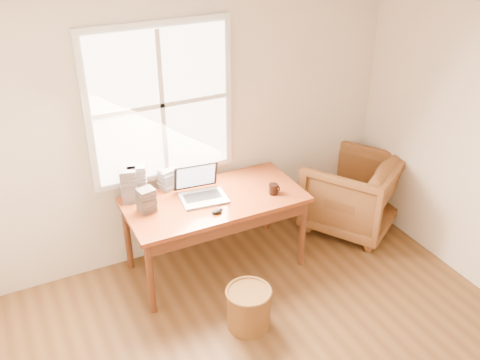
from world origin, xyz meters
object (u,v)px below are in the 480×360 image
object	(u,v)px
desk	(214,200)
cd_stack_a	(137,181)
coffee_mug	(273,189)
wicker_stool	(249,308)
laptop	(203,187)
armchair	(351,193)

from	to	relation	value
desk	cd_stack_a	distance (m)	0.71
coffee_mug	wicker_stool	bearing A→B (deg)	-121.38
wicker_stool	laptop	distance (m)	1.11
armchair	wicker_stool	distance (m)	1.86
laptop	coffee_mug	size ratio (longest dim) A/B	3.91
laptop	cd_stack_a	size ratio (longest dim) A/B	1.19
wicker_stool	laptop	size ratio (longest dim) A/B	0.95
armchair	wicker_stool	xyz separation A→B (m)	(-1.64, -0.85, -0.22)
desk	cd_stack_a	xyz separation A→B (m)	(-0.60, 0.33, 0.18)
coffee_mug	cd_stack_a	size ratio (longest dim) A/B	0.30
desk	armchair	size ratio (longest dim) A/B	1.83
laptop	desk	bearing A→B (deg)	-2.11
wicker_stool	coffee_mug	distance (m)	1.10
armchair	desk	bearing A→B (deg)	-32.48
armchair	wicker_stool	bearing A→B (deg)	-5.12
desk	cd_stack_a	world-z (taller)	cd_stack_a
desk	armchair	xyz separation A→B (m)	(1.55, 0.00, -0.33)
cd_stack_a	wicker_stool	bearing A→B (deg)	-66.63
laptop	cd_stack_a	xyz separation A→B (m)	(-0.50, 0.32, 0.02)
armchair	laptop	xyz separation A→B (m)	(-1.65, 0.01, 0.48)
armchair	coffee_mug	size ratio (longest dim) A/B	9.23
cd_stack_a	coffee_mug	bearing A→B (deg)	-24.29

